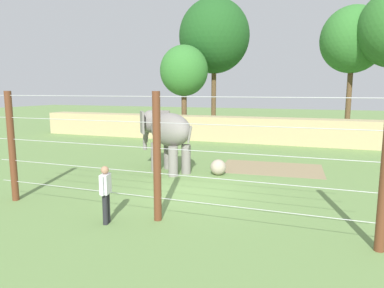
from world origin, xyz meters
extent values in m
plane|color=#6B8E4C|center=(0.00, 0.00, 0.00)|extent=(120.00, 120.00, 0.00)
cube|color=#937F5B|center=(2.02, 4.92, 0.00)|extent=(5.01, 3.48, 0.01)
cube|color=tan|center=(0.00, 13.23, 0.90)|extent=(36.00, 1.80, 1.80)
cylinder|color=gray|center=(-3.01, 2.53, 0.67)|extent=(0.42, 0.42, 1.33)
cylinder|color=gray|center=(-2.65, 3.17, 0.67)|extent=(0.42, 0.42, 1.33)
cylinder|color=gray|center=(-1.83, 1.86, 0.67)|extent=(0.42, 0.42, 1.33)
cylinder|color=gray|center=(-1.47, 2.49, 0.67)|extent=(0.42, 0.42, 1.33)
ellipsoid|color=gray|center=(-2.24, 2.51, 1.98)|extent=(2.81, 2.38, 1.52)
ellipsoid|color=gray|center=(-3.59, 3.28, 2.25)|extent=(1.34, 1.38, 1.10)
cube|color=gray|center=(-3.79, 2.74, 2.25)|extent=(0.57, 0.75, 1.05)
cube|color=gray|center=(-3.23, 3.73, 2.25)|extent=(0.86, 0.16, 1.05)
cylinder|color=gray|center=(-3.95, 3.48, 1.85)|extent=(0.56, 0.49, 0.60)
cylinder|color=gray|center=(-4.05, 3.54, 1.43)|extent=(0.42, 0.38, 0.56)
cylinder|color=gray|center=(-4.11, 3.57, 1.04)|extent=(0.27, 0.27, 0.52)
cylinder|color=gray|center=(-1.04, 1.83, 1.88)|extent=(0.30, 0.23, 0.76)
sphere|color=tan|center=(-0.03, 2.75, 0.35)|extent=(0.71, 0.71, 0.71)
cylinder|color=brown|center=(-5.60, -3.14, 1.87)|extent=(0.23, 0.23, 3.74)
cylinder|color=brown|center=(-0.18, -3.14, 1.87)|extent=(0.23, 0.23, 3.74)
cylinder|color=#B7B7BC|center=(0.00, -3.14, 0.67)|extent=(12.20, 0.02, 0.02)
cylinder|color=#B7B7BC|center=(0.00, -3.14, 1.40)|extent=(12.20, 0.02, 0.02)
cylinder|color=#B7B7BC|center=(0.00, -3.14, 2.13)|extent=(12.20, 0.02, 0.02)
cylinder|color=#B7B7BC|center=(0.00, -3.14, 2.86)|extent=(12.20, 0.02, 0.02)
cylinder|color=#B7B7BC|center=(0.00, -3.14, 3.59)|extent=(12.20, 0.02, 0.02)
cylinder|color=#232328|center=(-1.42, -3.96, 0.44)|extent=(0.15, 0.15, 0.88)
cylinder|color=#232328|center=(-1.45, -3.80, 0.44)|extent=(0.15, 0.15, 0.88)
cube|color=silver|center=(-1.43, -3.88, 1.16)|extent=(0.29, 0.40, 0.56)
sphere|color=#A87A5B|center=(-1.43, -3.88, 1.56)|extent=(0.22, 0.22, 0.22)
cylinder|color=silver|center=(-1.38, -4.12, 1.16)|extent=(0.11, 0.11, 0.54)
cylinder|color=silver|center=(-1.48, -3.65, 1.16)|extent=(0.11, 0.11, 0.54)
cube|color=black|center=(-1.56, -3.64, 0.94)|extent=(0.03, 0.07, 0.14)
cylinder|color=brown|center=(-6.56, 15.26, 1.83)|extent=(0.44, 0.44, 3.65)
ellipsoid|color=#33752D|center=(-6.56, 15.26, 5.33)|extent=(3.93, 3.93, 4.13)
cylinder|color=brown|center=(-5.25, 19.42, 2.94)|extent=(0.44, 0.44, 5.87)
ellipsoid|color=#1E511E|center=(-5.25, 19.42, 8.57)|extent=(6.34, 6.34, 6.66)
cylinder|color=brown|center=(6.33, 21.09, 2.84)|extent=(0.44, 0.44, 5.69)
ellipsoid|color=#33752D|center=(6.33, 21.09, 7.93)|extent=(5.28, 5.28, 5.55)
camera|label=1|loc=(4.14, -11.99, 3.77)|focal=32.80mm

